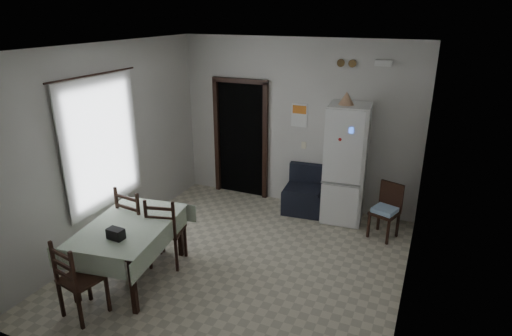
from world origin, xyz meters
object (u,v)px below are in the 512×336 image
Objects in this scene: corner_chair at (385,212)px; dining_chair_far_left at (140,221)px; dining_chair_near_head at (81,278)px; fridge at (346,164)px; dining_table at (132,251)px; navy_seat at (304,190)px; dining_chair_far_right at (167,230)px.

corner_chair is 0.79× the size of dining_chair_far_left.
dining_chair_near_head is at bearing 105.13° from dining_chair_far_left.
dining_table is at bearing -132.98° from fridge.
navy_seat is 2.60m from dining_chair_far_right.
dining_chair_far_right is 1.31m from dining_chair_near_head.
dining_chair_far_left reaches higher than dining_chair_near_head.
dining_chair_far_right is at bearing -124.54° from corner_chair.
fridge is 2.27× the size of corner_chair.
fridge is 4.20m from dining_chair_near_head.
dining_chair_far_right is 1.04× the size of dining_chair_near_head.
dining_chair_far_right is at bearing -90.18° from dining_chair_near_head.
dining_chair_far_right is (-2.62, -1.91, 0.08)m from corner_chair.
dining_chair_far_right reaches higher than corner_chair.
fridge reaches higher than corner_chair.
dining_chair_far_right is (-1.91, -2.29, -0.46)m from fridge.
navy_seat is (-0.68, 0.00, -0.57)m from fridge.
fridge is at bearing -110.14° from dining_chair_near_head.
fridge is at bearing -5.13° from navy_seat.
corner_chair is 4.30m from dining_chair_near_head.
corner_chair is (0.71, -0.37, -0.54)m from fridge.
navy_seat reaches higher than dining_table.
navy_seat is at bearing -175.63° from corner_chair.
dining_chair_far_left is 1.06× the size of dining_chair_far_right.
navy_seat is at bearing -119.59° from dining_chair_far_left.
navy_seat is 0.74× the size of dining_chair_far_left.
dining_chair_far_left is at bearing -128.95° from corner_chair.
corner_chair is 0.88× the size of dining_chair_near_head.
dining_table is 0.53m from dining_chair_far_right.
navy_seat is 0.93× the size of corner_chair.
navy_seat is at bearing 53.27° from dining_table.
dining_chair_near_head is (-1.49, -3.57, 0.09)m from navy_seat.
corner_chair is at bearing 31.02° from dining_table.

